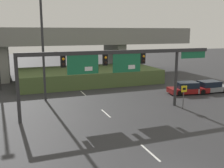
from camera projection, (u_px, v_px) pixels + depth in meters
The scene contains 8 objects.
lane_markings at pixel (93, 102), 27.08m from camera, with size 0.14×27.03×0.01m.
signal_gantry at pixel (117, 62), 22.85m from camera, with size 17.92×0.44×5.56m.
speed_limit_sign at pixel (184, 93), 24.39m from camera, with size 0.60×0.11×2.28m.
highway_light_pole_near at pixel (42, 24), 26.08m from camera, with size 0.70×0.36×14.94m.
overpass_bridge at pixel (62, 42), 41.69m from camera, with size 41.78×9.21×7.68m.
grass_embankment at pixel (88, 76), 37.29m from camera, with size 19.39×9.37×1.92m.
parked_sedan_near_right at pixel (188, 88), 30.51m from camera, with size 4.85×2.56×1.40m.
parked_sedan_mid_right at pixel (210, 87), 31.35m from camera, with size 4.73×2.06×1.36m.
Camera 1 is at (-7.23, -9.86, 7.17)m, focal length 42.00 mm.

